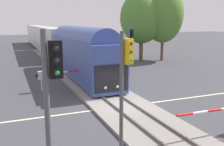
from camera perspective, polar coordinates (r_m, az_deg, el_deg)
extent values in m
plane|color=#3D3D42|center=(18.70, 2.04, -7.42)|extent=(220.00, 220.00, 0.00)
cube|color=beige|center=(18.70, 2.04, -7.41)|extent=(44.00, 0.20, 0.01)
cube|color=gray|center=(18.67, 2.04, -7.16)|extent=(4.40, 80.00, 0.18)
cube|color=#56514C|center=(18.35, -0.01, -6.96)|extent=(0.10, 80.00, 0.14)
cube|color=#56514C|center=(18.91, 4.04, -6.43)|extent=(0.10, 80.00, 0.14)
cube|color=#384C93|center=(28.08, -6.88, 3.57)|extent=(3.00, 17.62, 3.90)
cube|color=black|center=(19.92, -0.13, -1.22)|extent=(2.76, 0.08, 2.15)
cylinder|color=#384C93|center=(27.90, -6.97, 7.30)|extent=(2.76, 15.86, 2.76)
sphere|color=#F4F2CC|center=(19.89, -1.46, -3.26)|extent=(0.24, 0.24, 0.24)
sphere|color=#F4F2CC|center=(20.25, 1.20, -2.99)|extent=(0.24, 0.24, 0.24)
cube|color=silver|center=(47.72, -13.33, 6.92)|extent=(3.00, 20.93, 4.60)
cube|color=black|center=(47.96, -11.55, 7.37)|extent=(0.04, 18.84, 0.90)
cube|color=gold|center=(48.07, -11.47, 5.65)|extent=(0.04, 19.26, 0.36)
cube|color=silver|center=(69.34, -16.16, 8.05)|extent=(3.00, 20.93, 4.60)
cube|color=black|center=(69.50, -14.93, 8.36)|extent=(0.04, 18.84, 0.90)
cube|color=gold|center=(69.58, -14.86, 7.17)|extent=(0.04, 19.26, 0.36)
cylinder|color=red|center=(14.55, 21.52, -7.62)|extent=(0.91, 0.12, 0.13)
cylinder|color=white|center=(13.95, 18.77, -8.18)|extent=(0.91, 0.12, 0.13)
cylinder|color=red|center=(13.40, 15.78, -8.77)|extent=(0.91, 0.12, 0.13)
sphere|color=red|center=(13.13, 14.19, -9.07)|extent=(0.14, 0.14, 0.14)
cylinder|color=#B7B7BC|center=(23.25, -15.17, -2.67)|extent=(0.14, 0.14, 1.10)
cube|color=#B7B7BC|center=(23.06, -15.28, -0.49)|extent=(0.56, 0.40, 0.70)
sphere|color=black|center=(23.02, -16.15, -0.56)|extent=(0.36, 0.36, 0.36)
cylinder|color=red|center=(23.12, -13.91, -0.30)|extent=(1.13, 0.12, 0.19)
cylinder|color=white|center=(23.28, -11.19, 0.09)|extent=(1.13, 0.12, 0.19)
cylinder|color=red|center=(23.49, -8.51, 0.46)|extent=(1.13, 0.12, 0.19)
cylinder|color=white|center=(23.76, -5.88, 0.83)|extent=(1.13, 0.12, 0.19)
cylinder|color=red|center=(24.08, -3.32, 1.19)|extent=(1.13, 0.12, 0.19)
sphere|color=red|center=(24.25, -2.07, 1.37)|extent=(0.14, 0.14, 0.14)
cylinder|color=#4C4C51|center=(7.55, -13.77, -13.22)|extent=(0.16, 0.16, 5.81)
cube|color=black|center=(7.00, -12.30, 2.93)|extent=(0.34, 0.26, 1.00)
sphere|color=#262626|center=(6.81, -12.20, 5.43)|extent=(0.20, 0.20, 0.20)
cylinder|color=black|center=(6.78, -12.15, 5.40)|extent=(0.24, 0.10, 0.24)
sphere|color=#262626|center=(6.85, -12.09, 2.76)|extent=(0.20, 0.20, 0.20)
cylinder|color=black|center=(6.82, -12.04, 2.73)|extent=(0.24, 0.10, 0.24)
sphere|color=green|center=(6.91, -11.98, 0.14)|extent=(0.20, 0.20, 0.20)
cylinder|color=black|center=(6.88, -11.93, 0.09)|extent=(0.24, 0.10, 0.24)
cylinder|color=#4C4C51|center=(28.50, 3.77, 4.66)|extent=(0.16, 0.16, 5.44)
cube|color=black|center=(28.47, 4.33, 8.52)|extent=(0.34, 0.26, 1.00)
sphere|color=#262626|center=(28.32, 4.48, 9.16)|extent=(0.20, 0.20, 0.20)
cylinder|color=black|center=(28.29, 4.50, 9.15)|extent=(0.24, 0.10, 0.24)
sphere|color=#262626|center=(28.33, 4.47, 8.51)|extent=(0.20, 0.20, 0.20)
cylinder|color=black|center=(28.30, 4.49, 8.51)|extent=(0.24, 0.10, 0.24)
sphere|color=green|center=(28.35, 4.46, 7.86)|extent=(0.20, 0.20, 0.20)
cylinder|color=black|center=(28.32, 4.48, 7.86)|extent=(0.24, 0.10, 0.24)
cylinder|color=#4C4C51|center=(10.47, 2.08, -6.37)|extent=(0.16, 0.16, 5.64)
cube|color=gold|center=(10.17, 3.61, 4.73)|extent=(0.34, 0.26, 1.00)
sphere|color=#262626|center=(10.00, 4.01, 6.46)|extent=(0.20, 0.20, 0.20)
cylinder|color=gold|center=(9.97, 4.08, 6.45)|extent=(0.24, 0.10, 0.24)
sphere|color=#262626|center=(10.03, 3.98, 4.64)|extent=(0.20, 0.20, 0.20)
cylinder|color=gold|center=(10.01, 4.06, 4.62)|extent=(0.24, 0.10, 0.24)
sphere|color=green|center=(10.07, 3.96, 2.83)|extent=(0.20, 0.20, 0.20)
cylinder|color=gold|center=(10.05, 4.03, 2.81)|extent=(0.24, 0.10, 0.24)
cylinder|color=brown|center=(41.22, 10.93, 5.40)|extent=(0.43, 0.43, 3.84)
ellipsoid|color=#4C7A2D|center=(41.03, 11.20, 12.57)|extent=(6.08, 6.08, 8.62)
cylinder|color=brown|center=(40.77, 6.39, 5.32)|extent=(0.59, 0.59, 3.62)
ellipsoid|color=#4C7A2D|center=(40.56, 6.53, 11.99)|extent=(6.60, 6.60, 7.81)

